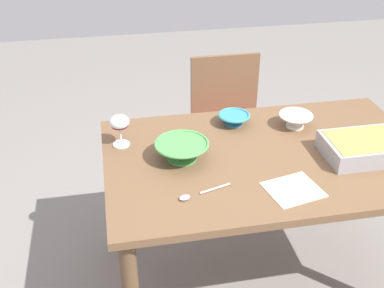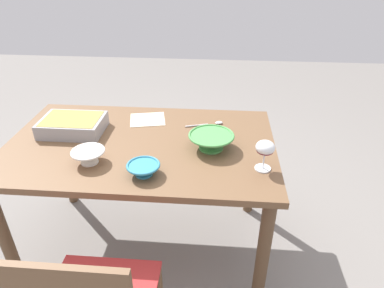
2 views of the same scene
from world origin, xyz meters
The scene contains 10 objects.
ground_plane centered at (0.00, 0.00, 0.00)m, with size 8.00×8.00×0.00m, color gray.
dining_table centered at (0.00, 0.00, 0.65)m, with size 1.41×0.87×0.75m.
chair centered at (0.04, 0.80, 0.48)m, with size 0.44×0.41×0.86m.
wine_glass centered at (-0.62, 0.20, 0.86)m, with size 0.09×0.09×0.15m.
casserole_dish centered at (0.40, -0.09, 0.80)m, with size 0.34×0.24×0.08m.
mixing_bowl centered at (0.20, 0.21, 0.79)m, with size 0.16×0.16×0.07m.
small_bowl centered at (-0.37, 0.03, 0.80)m, with size 0.23×0.23×0.08m.
serving_bowl centered at (-0.08, 0.29, 0.78)m, with size 0.15×0.15×0.06m.
serving_spoon centered at (-0.37, -0.23, 0.76)m, with size 0.22×0.08×0.01m.
napkin centered at (0.01, -0.26, 0.75)m, with size 0.20×0.18×0.00m, color beige.
Camera 1 is at (-0.65, -1.66, 1.87)m, focal length 44.82 mm.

